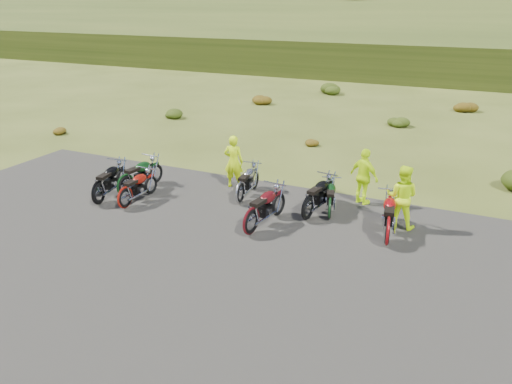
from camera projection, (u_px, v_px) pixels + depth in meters
The scene contains 22 objects.
ground at pixel (219, 227), 14.46m from camera, with size 300.00×300.00×0.00m, color #3C4717.
gravel_pad at pixel (181, 257), 12.77m from camera, with size 20.00×12.00×0.04m, color black.
hill_slope at pixel (431, 56), 56.70m from camera, with size 300.00×46.00×3.00m, color #2E3C14, non-canonical shape.
hill_plateau at pixel (466, 28), 107.40m from camera, with size 300.00×90.00×9.17m, color #2E3C14.
shrub_0 at pixel (61, 130), 24.15m from camera, with size 0.77×0.77×0.45m, color #5A330B.
shrub_1 at pixel (173, 112), 27.46m from camera, with size 1.03×1.03×0.61m, color #24390E.
shrub_2 at pixel (260, 98), 30.78m from camera, with size 1.30×1.30×0.77m, color #5A330B.
shrub_3 at pixel (331, 87), 34.09m from camera, with size 1.56×1.56×0.92m, color #24390E.
shrub_4 at pixel (310, 141), 22.31m from camera, with size 0.77×0.77×0.45m, color #5A330B.
shrub_5 at pixel (398, 120), 25.62m from camera, with size 1.03×1.03×0.61m, color #24390E.
shrub_6 at pixel (465, 105), 28.93m from camera, with size 1.30×1.30×0.77m, color #5A330B.
motorcycle_0 at pixel (100, 205), 16.00m from camera, with size 2.20×0.73×1.15m, color black, non-canonical shape.
motorcycle_1 at pixel (126, 209), 15.70m from camera, with size 1.97×0.66×1.03m, color maroon, non-canonical shape.
motorcycle_2 at pixel (127, 197), 16.63m from camera, with size 2.17×0.72×1.14m, color black, non-canonical shape.
motorcycle_3 at pixel (240, 204), 16.08m from camera, with size 2.03×0.68×1.06m, color #98989C, non-canonical shape.
motorcycle_4 at pixel (251, 235), 13.97m from camera, with size 2.23×0.74×1.17m, color #490C10, non-canonical shape.
motorcycle_5 at pixel (307, 220), 14.89m from camera, with size 2.16×0.72×1.13m, color black, non-canonical shape.
motorcycle_6 at pixel (386, 245), 13.38m from camera, with size 2.23×0.74×1.17m, color maroon, non-canonical shape.
motorcycle_7 at pixel (329, 219), 14.94m from camera, with size 1.87×0.62×0.98m, color black, non-canonical shape.
person_middle at pixel (234, 162), 17.11m from camera, with size 0.67×0.44×1.85m, color #BEE30B.
person_right_a at pixel (402, 198), 14.09m from camera, with size 0.90×0.70×1.85m, color #BEE30B.
person_right_b at pixel (364, 178), 15.72m from camera, with size 1.06×0.44×1.81m, color #BEE30B.
Camera 1 is at (6.50, -11.43, 6.21)m, focal length 35.00 mm.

